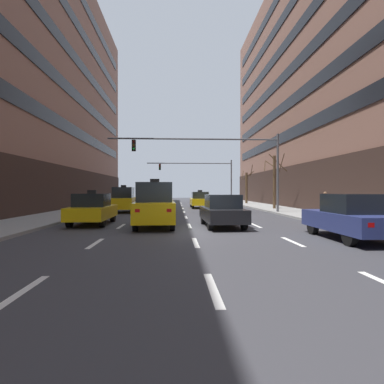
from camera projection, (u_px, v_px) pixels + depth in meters
ground_plane at (191, 231)px, 13.65m from camera, size 120.00×120.00×0.00m
sidewalk_right at (382, 228)px, 14.09m from camera, size 3.71×80.00×0.14m
lane_stripe_l1_s2 at (22, 292)px, 5.49m from camera, size 0.16×2.00×0.01m
lane_stripe_l1_s3 at (95, 243)px, 10.48m from camera, size 0.16×2.00×0.01m
lane_stripe_l1_s4 at (121, 226)px, 15.48m from camera, size 0.16×2.00×0.01m
lane_stripe_l1_s5 at (135, 217)px, 20.47m from camera, size 0.16×2.00×0.01m
lane_stripe_l1_s6 at (143, 212)px, 25.46m from camera, size 0.16×2.00×0.01m
lane_stripe_l1_s7 at (148, 208)px, 30.46m from camera, size 0.16×2.00×0.01m
lane_stripe_l1_s8 at (152, 206)px, 35.45m from camera, size 0.16×2.00×0.01m
lane_stripe_l1_s9 at (155, 204)px, 40.44m from camera, size 0.16×2.00×0.01m
lane_stripe_l1_s10 at (157, 202)px, 45.44m from camera, size 0.16×2.00×0.01m
lane_stripe_l2_s2 at (213, 289)px, 5.66m from camera, size 0.16×2.00×0.01m
lane_stripe_l2_s3 at (196, 242)px, 10.66m from camera, size 0.16×2.00×0.01m
lane_stripe_l2_s4 at (189, 226)px, 15.65m from camera, size 0.16×2.00×0.01m
lane_stripe_l2_s5 at (186, 217)px, 20.64m from camera, size 0.16×2.00×0.01m
lane_stripe_l2_s6 at (184, 212)px, 25.64m from camera, size 0.16×2.00×0.01m
lane_stripe_l2_s7 at (183, 208)px, 30.63m from camera, size 0.16×2.00×0.01m
lane_stripe_l2_s8 at (182, 206)px, 35.62m from camera, size 0.16×2.00×0.01m
lane_stripe_l2_s9 at (181, 204)px, 40.62m from camera, size 0.16×2.00×0.01m
lane_stripe_l2_s10 at (180, 202)px, 45.61m from camera, size 0.16×2.00×0.01m
lane_stripe_l3_s3 at (293, 242)px, 10.83m from camera, size 0.16×2.00×0.01m
lane_stripe_l3_s4 at (256, 225)px, 15.82m from camera, size 0.16×2.00×0.01m
lane_stripe_l3_s5 at (237, 217)px, 20.82m from camera, size 0.16×2.00×0.01m
lane_stripe_l3_s6 at (225, 212)px, 25.81m from camera, size 0.16×2.00×0.01m
lane_stripe_l3_s7 at (217, 208)px, 30.80m from camera, size 0.16×2.00×0.01m
lane_stripe_l3_s8 at (211, 206)px, 35.80m from camera, size 0.16×2.00×0.01m
lane_stripe_l3_s9 at (207, 204)px, 40.79m from camera, size 0.16×2.00×0.01m
lane_stripe_l3_s10 at (203, 202)px, 45.78m from camera, size 0.16×2.00×0.01m
taxi_driving_0 at (93, 209)px, 16.26m from camera, size 1.83×4.28×1.77m
taxi_driving_1 at (124, 200)px, 25.38m from camera, size 1.90×4.22×2.18m
car_driving_2 at (222, 211)px, 15.16m from camera, size 1.88×4.22×1.56m
taxi_driving_3 at (200, 200)px, 31.28m from camera, size 1.81×4.29×1.78m
taxi_driving_4 at (155, 205)px, 15.07m from camera, size 2.01×4.47×2.31m
taxi_driving_5 at (162, 203)px, 25.06m from camera, size 1.92×4.33×1.78m
car_parked_1 at (351, 217)px, 11.31m from camera, size 1.84×4.38×1.64m
traffic_signal_0 at (221, 155)px, 23.74m from camera, size 12.88×0.35×5.93m
traffic_signal_1 at (203, 172)px, 43.82m from camera, size 11.80×0.35×5.83m
street_tree_0 at (274, 180)px, 28.25m from camera, size 1.98×1.97×4.87m
street_tree_1 at (247, 187)px, 39.45m from camera, size 1.65×1.66×4.78m
pedestrian_0 at (325, 202)px, 19.28m from camera, size 0.38×0.42×1.54m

